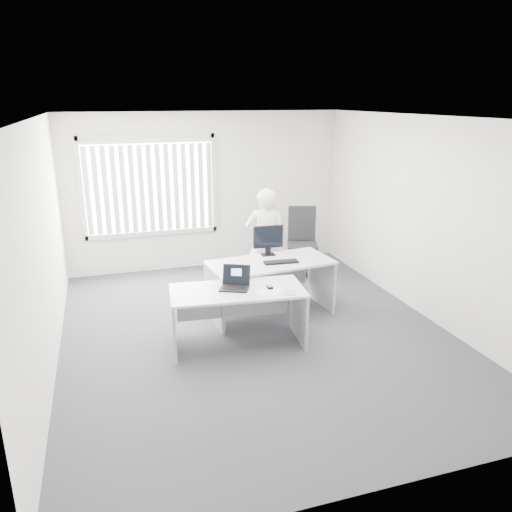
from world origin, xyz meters
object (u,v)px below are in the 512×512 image
object	(u,v)px
desk_near	(238,305)
person	(266,243)
laptop	(234,279)
desk_far	(270,276)
office_chair	(302,253)
monitor	(268,240)

from	to	relation	value
desk_near	person	distance (m)	1.78
desk_near	person	world-z (taller)	person
desk_near	laptop	bearing A→B (deg)	153.50
desk_far	laptop	size ratio (longest dim) A/B	5.24
desk_far	person	bearing A→B (deg)	70.91
desk_far	office_chair	distance (m)	1.91
desk_near	desk_far	size ratio (longest dim) A/B	0.94
desk_near	laptop	xyz separation A→B (m)	(-0.03, 0.02, 0.35)
person	office_chair	bearing A→B (deg)	-116.79
office_chair	laptop	size ratio (longest dim) A/B	3.38
desk_far	office_chair	world-z (taller)	office_chair
office_chair	person	world-z (taller)	person
desk_far	monitor	world-z (taller)	monitor
office_chair	person	xyz separation A→B (m)	(-0.95, -0.81, 0.49)
laptop	monitor	bearing A→B (deg)	78.80
laptop	desk_near	bearing A→B (deg)	-6.68
desk_far	person	distance (m)	0.80
person	monitor	world-z (taller)	person
office_chair	desk_far	bearing A→B (deg)	-108.58
office_chair	person	distance (m)	1.35
laptop	monitor	world-z (taller)	monitor
desk_near	office_chair	size ratio (longest dim) A/B	1.46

